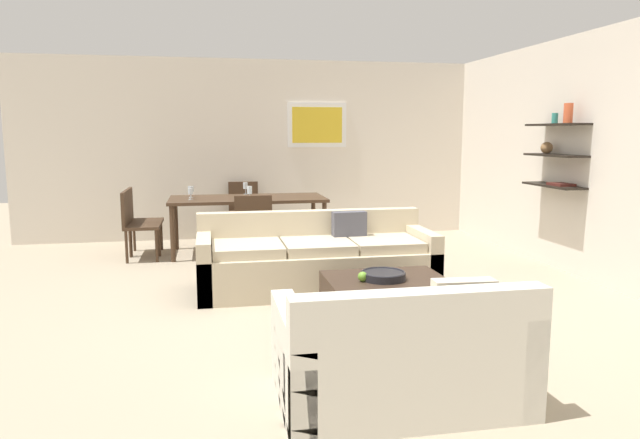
# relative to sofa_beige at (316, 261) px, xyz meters

# --- Properties ---
(ground_plane) EXTENTS (18.00, 18.00, 0.00)m
(ground_plane) POSITION_rel_sofa_beige_xyz_m (0.01, -0.34, -0.29)
(ground_plane) COLOR tan
(back_wall_unit) EXTENTS (8.40, 0.09, 2.70)m
(back_wall_unit) POSITION_rel_sofa_beige_xyz_m (0.31, 3.19, 1.06)
(back_wall_unit) COLOR silver
(back_wall_unit) RESTS_ON ground
(right_wall_shelf_unit) EXTENTS (0.34, 8.20, 2.70)m
(right_wall_shelf_unit) POSITION_rel_sofa_beige_xyz_m (3.03, 0.27, 1.06)
(right_wall_shelf_unit) COLOR silver
(right_wall_shelf_unit) RESTS_ON ground
(sofa_beige) EXTENTS (2.40, 0.90, 0.78)m
(sofa_beige) POSITION_rel_sofa_beige_xyz_m (0.00, 0.00, 0.00)
(sofa_beige) COLOR beige
(sofa_beige) RESTS_ON ground
(loveseat_white) EXTENTS (1.43, 0.90, 0.78)m
(loveseat_white) POSITION_rel_sofa_beige_xyz_m (0.03, -2.60, 0.00)
(loveseat_white) COLOR silver
(loveseat_white) RESTS_ON ground
(coffee_table) EXTENTS (1.02, 0.98, 0.38)m
(coffee_table) POSITION_rel_sofa_beige_xyz_m (0.39, -1.24, -0.10)
(coffee_table) COLOR #38281E
(coffee_table) RESTS_ON ground
(decorative_bowl) EXTENTS (0.38, 0.38, 0.07)m
(decorative_bowl) POSITION_rel_sofa_beige_xyz_m (0.36, -1.17, 0.13)
(decorative_bowl) COLOR black
(decorative_bowl) RESTS_ON coffee_table
(apple_on_coffee_table) EXTENTS (0.08, 0.08, 0.08)m
(apple_on_coffee_table) POSITION_rel_sofa_beige_xyz_m (0.17, -1.21, 0.13)
(apple_on_coffee_table) COLOR #669E2D
(apple_on_coffee_table) RESTS_ON coffee_table
(dining_table) EXTENTS (2.06, 0.94, 0.75)m
(dining_table) POSITION_rel_sofa_beige_xyz_m (-0.56, 2.01, 0.39)
(dining_table) COLOR #422D1E
(dining_table) RESTS_ON ground
(dining_chair_left_near) EXTENTS (0.44, 0.44, 0.88)m
(dining_chair_left_near) POSITION_rel_sofa_beige_xyz_m (-2.00, 1.80, 0.21)
(dining_chair_left_near) COLOR #422D1E
(dining_chair_left_near) RESTS_ON ground
(dining_chair_foot) EXTENTS (0.44, 0.44, 0.88)m
(dining_chair_foot) POSITION_rel_sofa_beige_xyz_m (-0.56, 1.13, 0.21)
(dining_chair_foot) COLOR #422D1E
(dining_chair_foot) RESTS_ON ground
(dining_chair_left_far) EXTENTS (0.44, 0.44, 0.88)m
(dining_chair_left_far) POSITION_rel_sofa_beige_xyz_m (-2.00, 2.22, 0.21)
(dining_chair_left_far) COLOR #422D1E
(dining_chair_left_far) RESTS_ON ground
(dining_chair_head) EXTENTS (0.44, 0.44, 0.88)m
(dining_chair_head) POSITION_rel_sofa_beige_xyz_m (-0.56, 2.89, 0.21)
(dining_chair_head) COLOR #422D1E
(dining_chair_head) RESTS_ON ground
(wine_glass_foot) EXTENTS (0.06, 0.06, 0.19)m
(wine_glass_foot) POSITION_rel_sofa_beige_xyz_m (-0.56, 1.60, 0.59)
(wine_glass_foot) COLOR silver
(wine_glass_foot) RESTS_ON dining_table
(wine_glass_left_far) EXTENTS (0.08, 0.08, 0.15)m
(wine_glass_left_far) POSITION_rel_sofa_beige_xyz_m (-1.31, 2.13, 0.57)
(wine_glass_left_far) COLOR silver
(wine_glass_left_far) RESTS_ON dining_table
(wine_glass_head) EXTENTS (0.06, 0.06, 0.17)m
(wine_glass_head) POSITION_rel_sofa_beige_xyz_m (-0.56, 2.42, 0.57)
(wine_glass_head) COLOR silver
(wine_glass_head) RESTS_ON dining_table
(wine_glass_left_near) EXTENTS (0.06, 0.06, 0.14)m
(wine_glass_left_near) POSITION_rel_sofa_beige_xyz_m (-1.31, 1.89, 0.56)
(wine_glass_left_near) COLOR silver
(wine_glass_left_near) RESTS_ON dining_table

